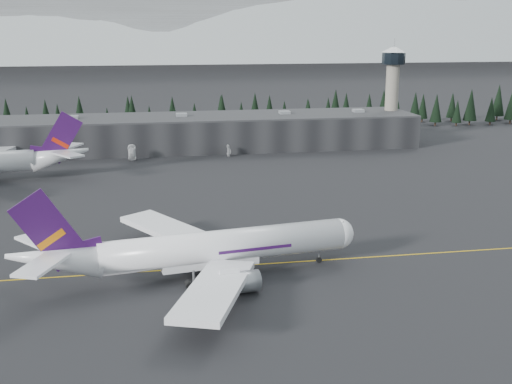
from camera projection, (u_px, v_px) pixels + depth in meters
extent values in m
plane|color=black|center=(273.00, 260.00, 128.69)|extent=(1400.00, 1400.00, 0.00)
cube|color=gold|center=(275.00, 263.00, 126.78)|extent=(400.00, 0.40, 0.02)
cube|color=black|center=(208.00, 133.00, 246.38)|extent=(160.00, 30.00, 12.00)
cube|color=#333335|center=(208.00, 116.00, 244.81)|extent=(160.00, 30.00, 0.60)
cylinder|color=gray|center=(391.00, 102.00, 259.49)|extent=(5.20, 5.20, 32.00)
cylinder|color=black|center=(394.00, 58.00, 255.20)|extent=(9.20, 9.20, 4.50)
cone|color=silver|center=(394.00, 50.00, 254.34)|extent=(10.00, 10.00, 2.00)
cube|color=black|center=(199.00, 116.00, 281.28)|extent=(360.00, 20.00, 15.00)
cylinder|color=white|center=(225.00, 246.00, 120.02)|extent=(47.08, 12.67, 6.09)
sphere|color=white|center=(338.00, 234.00, 127.11)|extent=(6.09, 6.09, 6.09)
cone|color=white|center=(55.00, 259.00, 110.54)|extent=(17.74, 8.45, 8.82)
cube|color=white|center=(176.00, 232.00, 133.04)|extent=(23.34, 27.75, 2.60)
cylinder|color=#9A9DA3|center=(212.00, 246.00, 130.19)|extent=(7.08, 4.76, 3.86)
cube|color=white|center=(215.00, 289.00, 104.11)|extent=(17.28, 29.51, 2.60)
cylinder|color=#9A9DA3|center=(241.00, 282.00, 111.52)|extent=(7.08, 4.76, 3.86)
cube|color=#310F46|center=(49.00, 231.00, 109.10)|extent=(12.80, 2.33, 15.12)
cube|color=orange|center=(51.00, 239.00, 109.54)|extent=(4.98, 1.27, 3.72)
cube|color=white|center=(42.00, 242.00, 115.17)|extent=(10.49, 11.60, 0.51)
cube|color=white|center=(42.00, 265.00, 103.97)|extent=(8.39, 12.06, 0.51)
cylinder|color=black|center=(319.00, 255.00, 126.89)|extent=(0.51, 0.51, 3.04)
cylinder|color=black|center=(183.00, 262.00, 123.07)|extent=(0.51, 0.51, 3.04)
cylinder|color=black|center=(194.00, 279.00, 114.67)|extent=(0.51, 0.51, 3.04)
cone|color=silver|center=(60.00, 156.00, 197.48)|extent=(18.83, 8.26, 9.45)
cube|color=#340F4A|center=(61.00, 138.00, 196.24)|extent=(13.77, 1.87, 16.21)
cube|color=red|center=(60.00, 143.00, 196.59)|extent=(5.34, 1.12, 3.99)
cube|color=silver|center=(67.00, 154.00, 191.58)|extent=(10.94, 12.59, 0.54)
cube|color=silver|center=(67.00, 147.00, 203.76)|extent=(9.42, 12.92, 0.54)
imported|color=silver|center=(132.00, 158.00, 224.33)|extent=(3.29, 6.05, 1.61)
imported|color=silver|center=(229.00, 155.00, 231.34)|extent=(4.59, 2.22, 1.51)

